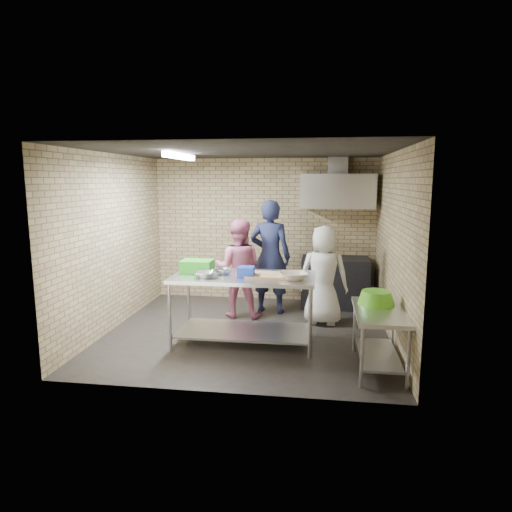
{
  "coord_description": "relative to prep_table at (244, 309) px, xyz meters",
  "views": [
    {
      "loc": [
        1.05,
        -6.5,
        2.3
      ],
      "look_at": [
        0.1,
        0.2,
        1.15
      ],
      "focal_mm": 31.58,
      "sensor_mm": 36.0,
      "label": 1
    }
  ],
  "objects": [
    {
      "name": "floor",
      "position": [
        -0.02,
        0.46,
        -0.49
      ],
      "size": [
        4.2,
        4.2,
        0.0
      ],
      "primitive_type": "plane",
      "color": "black",
      "rests_on": "ground"
    },
    {
      "name": "ceiling",
      "position": [
        -0.02,
        0.46,
        2.21
      ],
      "size": [
        4.2,
        4.2,
        0.0
      ],
      "primitive_type": "plane",
      "rotation": [
        3.14,
        0.0,
        0.0
      ],
      "color": "black",
      "rests_on": "ground"
    },
    {
      "name": "back_wall",
      "position": [
        -0.02,
        2.46,
        0.86
      ],
      "size": [
        4.2,
        0.06,
        2.7
      ],
      "primitive_type": "cube",
      "color": "tan",
      "rests_on": "ground"
    },
    {
      "name": "front_wall",
      "position": [
        -0.02,
        -1.54,
        0.86
      ],
      "size": [
        4.2,
        0.06,
        2.7
      ],
      "primitive_type": "cube",
      "color": "tan",
      "rests_on": "ground"
    },
    {
      "name": "left_wall",
      "position": [
        -2.12,
        0.46,
        0.86
      ],
      "size": [
        0.06,
        4.0,
        2.7
      ],
      "primitive_type": "cube",
      "color": "tan",
      "rests_on": "ground"
    },
    {
      "name": "right_wall",
      "position": [
        2.08,
        0.46,
        0.86
      ],
      "size": [
        0.06,
        4.0,
        2.7
      ],
      "primitive_type": "cube",
      "color": "tan",
      "rests_on": "ground"
    },
    {
      "name": "prep_table",
      "position": [
        0.0,
        0.0,
        0.0
      ],
      "size": [
        1.97,
        0.99,
        0.99
      ],
      "primitive_type": "cube",
      "color": "silver",
      "rests_on": "floor"
    },
    {
      "name": "side_counter",
      "position": [
        1.78,
        -0.64,
        -0.12
      ],
      "size": [
        0.6,
        1.2,
        0.75
      ],
      "primitive_type": "cube",
      "color": "silver",
      "rests_on": "floor"
    },
    {
      "name": "stove",
      "position": [
        1.33,
        2.11,
        -0.04
      ],
      "size": [
        1.2,
        0.7,
        0.9
      ],
      "primitive_type": "cube",
      "color": "black",
      "rests_on": "floor"
    },
    {
      "name": "range_hood",
      "position": [
        1.33,
        2.16,
        1.61
      ],
      "size": [
        1.3,
        0.6,
        0.6
      ],
      "primitive_type": "cube",
      "color": "silver",
      "rests_on": "back_wall"
    },
    {
      "name": "hood_duct",
      "position": [
        1.33,
        2.31,
        2.06
      ],
      "size": [
        0.35,
        0.3,
        0.3
      ],
      "primitive_type": "cube",
      "color": "#A5A8AD",
      "rests_on": "back_wall"
    },
    {
      "name": "wall_shelf",
      "position": [
        1.63,
        2.35,
        1.43
      ],
      "size": [
        0.8,
        0.2,
        0.04
      ],
      "primitive_type": "cube",
      "color": "#3F2B19",
      "rests_on": "back_wall"
    },
    {
      "name": "fluorescent_fixture",
      "position": [
        -1.02,
        0.46,
        2.15
      ],
      "size": [
        0.1,
        1.25,
        0.08
      ],
      "primitive_type": "cube",
      "color": "white",
      "rests_on": "ceiling"
    },
    {
      "name": "green_crate",
      "position": [
        -0.7,
        0.12,
        0.58
      ],
      "size": [
        0.44,
        0.33,
        0.18
      ],
      "primitive_type": "cube",
      "color": "green",
      "rests_on": "prep_table"
    },
    {
      "name": "blue_tub",
      "position": [
        0.05,
        -0.1,
        0.56
      ],
      "size": [
        0.22,
        0.22,
        0.14
      ],
      "primitive_type": "cube",
      "color": "blue",
      "rests_on": "prep_table"
    },
    {
      "name": "cutting_board",
      "position": [
        0.35,
        -0.02,
        0.51
      ],
      "size": [
        0.6,
        0.46,
        0.03
      ],
      "primitive_type": "cube",
      "color": "tan",
      "rests_on": "prep_table"
    },
    {
      "name": "mixing_bowl_a",
      "position": [
        -0.5,
        -0.2,
        0.53
      ],
      "size": [
        0.38,
        0.38,
        0.08
      ],
      "primitive_type": "imported",
      "rotation": [
        0.0,
        0.0,
        0.28
      ],
      "color": "silver",
      "rests_on": "prep_table"
    },
    {
      "name": "mixing_bowl_b",
      "position": [
        -0.3,
        0.05,
        0.53
      ],
      "size": [
        0.29,
        0.29,
        0.07
      ],
      "primitive_type": "imported",
      "rotation": [
        0.0,
        0.0,
        0.28
      ],
      "color": "silver",
      "rests_on": "prep_table"
    },
    {
      "name": "ceramic_bowl",
      "position": [
        0.7,
        -0.15,
        0.54
      ],
      "size": [
        0.47,
        0.47,
        0.09
      ],
      "primitive_type": "imported",
      "rotation": [
        0.0,
        0.0,
        0.28
      ],
      "color": "beige",
      "rests_on": "prep_table"
    },
    {
      "name": "green_basin",
      "position": [
        1.76,
        -0.39,
        0.34
      ],
      "size": [
        0.46,
        0.46,
        0.17
      ],
      "primitive_type": null,
      "color": "#59C626",
      "rests_on": "side_counter"
    },
    {
      "name": "bottle_red",
      "position": [
        1.38,
        2.35,
        1.54
      ],
      "size": [
        0.07,
        0.07,
        0.18
      ],
      "primitive_type": "cylinder",
      "color": "#B22619",
      "rests_on": "wall_shelf"
    },
    {
      "name": "bottle_green",
      "position": [
        1.78,
        2.35,
        1.52
      ],
      "size": [
        0.06,
        0.06,
        0.15
      ],
      "primitive_type": "cylinder",
      "color": "green",
      "rests_on": "wall_shelf"
    },
    {
      "name": "man_navy",
      "position": [
        0.2,
        1.58,
        0.49
      ],
      "size": [
        0.78,
        0.58,
        1.97
      ],
      "primitive_type": "imported",
      "rotation": [
        0.0,
        0.0,
        2.99
      ],
      "color": "#151936",
      "rests_on": "floor"
    },
    {
      "name": "woman_pink",
      "position": [
        -0.3,
        1.25,
        0.34
      ],
      "size": [
        0.81,
        0.63,
        1.66
      ],
      "primitive_type": "imported",
      "rotation": [
        0.0,
        0.0,
        3.15
      ],
      "color": "#CC6C8E",
      "rests_on": "floor"
    },
    {
      "name": "woman_white",
      "position": [
        1.11,
        1.06,
        0.3
      ],
      "size": [
        0.83,
        0.58,
        1.6
      ],
      "primitive_type": "imported",
      "rotation": [
        0.0,
        0.0,
        3.04
      ],
      "color": "silver",
      "rests_on": "floor"
    }
  ]
}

